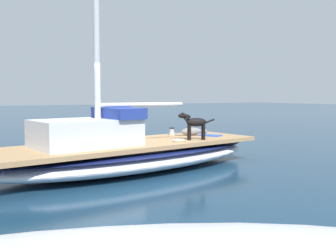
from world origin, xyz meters
TOP-DOWN VIEW (x-y plane):
  - ground_plane at (0.00, 0.00)m, footprint 120.00×120.00m
  - sailboat_main at (0.00, 0.00)m, footprint 3.60×7.54m
  - mast_main at (-0.14, 0.74)m, footprint 0.14×2.27m
  - cabin_house at (-0.19, 1.10)m, footprint 1.72×2.41m
  - dog_grey at (0.59, -2.14)m, footprint 0.41×0.94m
  - dog_black at (-0.33, -1.58)m, footprint 0.42×0.90m
  - deck_winch at (0.99, -1.69)m, footprint 0.16×0.16m
  - coiled_rope at (-0.40, -1.07)m, footprint 0.32×0.32m
  - deck_towel at (0.22, -2.48)m, footprint 0.67×0.59m

SIDE VIEW (x-z plane):
  - ground_plane at x=0.00m, z-range 0.00..0.00m
  - sailboat_main at x=0.00m, z-range 0.01..0.67m
  - deck_towel at x=0.22m, z-range 0.66..0.69m
  - coiled_rope at x=-0.40m, z-range 0.66..0.70m
  - deck_winch at x=0.99m, z-range 0.65..0.86m
  - dog_grey at x=0.59m, z-range 0.66..0.88m
  - cabin_house at x=-0.19m, z-range 0.59..1.43m
  - dog_black at x=-0.33m, z-range 0.73..1.43m
  - mast_main at x=-0.14m, z-range 0.30..7.25m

